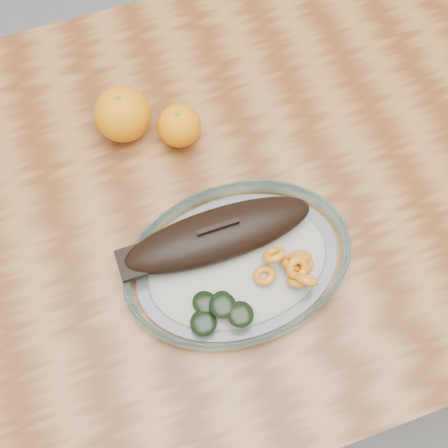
# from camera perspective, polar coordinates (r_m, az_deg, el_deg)

# --- Properties ---
(ground) EXTENTS (3.00, 3.00, 0.00)m
(ground) POSITION_cam_1_polar(r_m,az_deg,el_deg) (1.56, -1.52, -9.35)
(ground) COLOR slate
(ground) RESTS_ON ground
(dining_table) EXTENTS (1.20, 0.80, 0.75)m
(dining_table) POSITION_cam_1_polar(r_m,az_deg,el_deg) (0.94, -2.49, 0.42)
(dining_table) COLOR #5F3316
(dining_table) RESTS_ON ground
(plated_meal) EXTENTS (0.59, 0.59, 0.08)m
(plated_meal) POSITION_cam_1_polar(r_m,az_deg,el_deg) (0.79, 1.31, -3.68)
(plated_meal) COLOR white
(plated_meal) RESTS_ON dining_table
(orange_left) EXTENTS (0.09, 0.09, 0.09)m
(orange_left) POSITION_cam_1_polar(r_m,az_deg,el_deg) (0.88, -10.26, 10.92)
(orange_left) COLOR orange
(orange_left) RESTS_ON dining_table
(orange_right) EXTENTS (0.07, 0.07, 0.07)m
(orange_right) POSITION_cam_1_polar(r_m,az_deg,el_deg) (0.87, -4.58, 9.91)
(orange_right) COLOR orange
(orange_right) RESTS_ON dining_table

